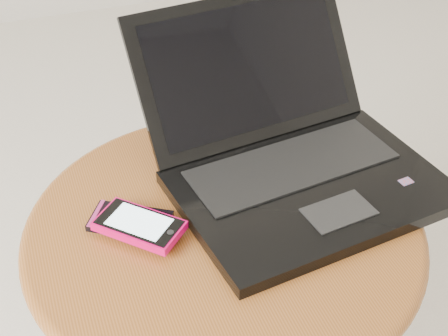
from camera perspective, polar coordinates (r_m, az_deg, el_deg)
name	(u,v)px	position (r m, az deg, el deg)	size (l,w,h in m)	color
table	(224,270)	(1.03, 0.00, -8.89)	(0.59, 0.59, 0.47)	#613216
laptop	(292,152)	(1.03, 5.91, 1.39)	(0.44, 0.46, 0.23)	black
phone_black	(130,221)	(0.96, -8.20, -4.59)	(0.13, 0.11, 0.01)	black
phone_pink	(139,225)	(0.94, -7.40, -4.98)	(0.13, 0.13, 0.01)	#DB0457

